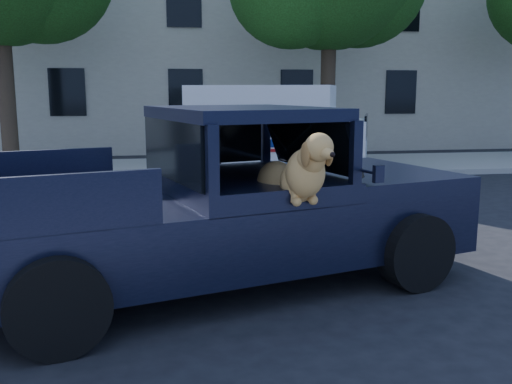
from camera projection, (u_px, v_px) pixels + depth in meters
ground at (160, 273)px, 7.11m from camera, size 120.00×120.00×0.00m
far_sidewalk at (159, 169)px, 16.03m from camera, size 60.00×4.00×0.15m
lane_stripes at (267, 211)px, 10.74m from camera, size 21.60×0.14×0.01m
building_main at (231, 34)px, 22.84m from camera, size 26.00×6.00×9.00m
pickup_truck at (214, 227)px, 6.53m from camera, size 6.14×3.75×2.06m
mail_truck at (274, 140)px, 14.30m from camera, size 4.76×3.46×2.38m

